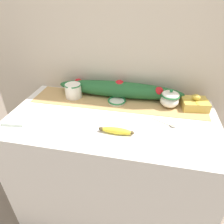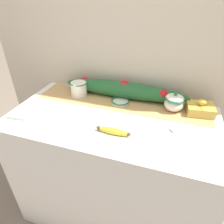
{
  "view_description": "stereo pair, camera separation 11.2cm",
  "coord_description": "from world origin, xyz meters",
  "px_view_note": "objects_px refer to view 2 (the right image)",
  "views": [
    {
      "loc": [
        0.2,
        -0.95,
        1.54
      ],
      "look_at": [
        0.01,
        -0.02,
        0.93
      ],
      "focal_mm": 32.0,
      "sensor_mm": 36.0,
      "label": 1
    },
    {
      "loc": [
        0.3,
        -0.92,
        1.54
      ],
      "look_at": [
        0.01,
        -0.02,
        0.93
      ],
      "focal_mm": 32.0,
      "sensor_mm": 36.0,
      "label": 2
    }
  ],
  "objects_px": {
    "small_dish": "(120,102)",
    "gift_box": "(200,109)",
    "napkin_stack": "(22,113)",
    "sugar_bowl": "(174,102)",
    "banana": "(113,131)",
    "spoon": "(171,130)",
    "cream_pitcher": "(79,88)"
  },
  "relations": [
    {
      "from": "banana",
      "to": "gift_box",
      "type": "relative_size",
      "value": 1.11
    },
    {
      "from": "small_dish",
      "to": "napkin_stack",
      "type": "xyz_separation_m",
      "value": [
        -0.52,
        -0.31,
        -0.0
      ]
    },
    {
      "from": "cream_pitcher",
      "to": "napkin_stack",
      "type": "height_order",
      "value": "cream_pitcher"
    },
    {
      "from": "cream_pitcher",
      "to": "gift_box",
      "type": "height_order",
      "value": "cream_pitcher"
    },
    {
      "from": "gift_box",
      "to": "banana",
      "type": "bearing_deg",
      "value": -140.98
    },
    {
      "from": "small_dish",
      "to": "banana",
      "type": "bearing_deg",
      "value": -80.3
    },
    {
      "from": "gift_box",
      "to": "spoon",
      "type": "bearing_deg",
      "value": -123.45
    },
    {
      "from": "cream_pitcher",
      "to": "sugar_bowl",
      "type": "xyz_separation_m",
      "value": [
        0.64,
        -0.0,
        0.0
      ]
    },
    {
      "from": "small_dish",
      "to": "napkin_stack",
      "type": "bearing_deg",
      "value": -148.85
    },
    {
      "from": "small_dish",
      "to": "napkin_stack",
      "type": "relative_size",
      "value": 0.97
    },
    {
      "from": "small_dish",
      "to": "cream_pitcher",
      "type": "bearing_deg",
      "value": 176.49
    },
    {
      "from": "sugar_bowl",
      "to": "napkin_stack",
      "type": "height_order",
      "value": "sugar_bowl"
    },
    {
      "from": "napkin_stack",
      "to": "gift_box",
      "type": "bearing_deg",
      "value": 19.06
    },
    {
      "from": "cream_pitcher",
      "to": "napkin_stack",
      "type": "distance_m",
      "value": 0.4
    },
    {
      "from": "cream_pitcher",
      "to": "spoon",
      "type": "distance_m",
      "value": 0.68
    },
    {
      "from": "gift_box",
      "to": "napkin_stack",
      "type": "bearing_deg",
      "value": -160.94
    },
    {
      "from": "sugar_bowl",
      "to": "small_dish",
      "type": "bearing_deg",
      "value": -176.94
    },
    {
      "from": "napkin_stack",
      "to": "banana",
      "type": "bearing_deg",
      "value": -0.28
    },
    {
      "from": "spoon",
      "to": "gift_box",
      "type": "bearing_deg",
      "value": 84.04
    },
    {
      "from": "cream_pitcher",
      "to": "gift_box",
      "type": "relative_size",
      "value": 0.8
    },
    {
      "from": "spoon",
      "to": "gift_box",
      "type": "relative_size",
      "value": 0.82
    },
    {
      "from": "spoon",
      "to": "gift_box",
      "type": "height_order",
      "value": "gift_box"
    },
    {
      "from": "sugar_bowl",
      "to": "banana",
      "type": "xyz_separation_m",
      "value": [
        -0.28,
        -0.33,
        -0.04
      ]
    },
    {
      "from": "napkin_stack",
      "to": "cream_pitcher",
      "type": "bearing_deg",
      "value": 57.06
    },
    {
      "from": "spoon",
      "to": "gift_box",
      "type": "distance_m",
      "value": 0.27
    },
    {
      "from": "small_dish",
      "to": "gift_box",
      "type": "relative_size",
      "value": 0.7
    },
    {
      "from": "gift_box",
      "to": "small_dish",
      "type": "bearing_deg",
      "value": -176.07
    },
    {
      "from": "cream_pitcher",
      "to": "spoon",
      "type": "bearing_deg",
      "value": -18.28
    },
    {
      "from": "sugar_bowl",
      "to": "banana",
      "type": "bearing_deg",
      "value": -129.7
    },
    {
      "from": "small_dish",
      "to": "gift_box",
      "type": "height_order",
      "value": "gift_box"
    },
    {
      "from": "sugar_bowl",
      "to": "gift_box",
      "type": "relative_size",
      "value": 0.72
    },
    {
      "from": "banana",
      "to": "napkin_stack",
      "type": "bearing_deg",
      "value": 179.72
    }
  ]
}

